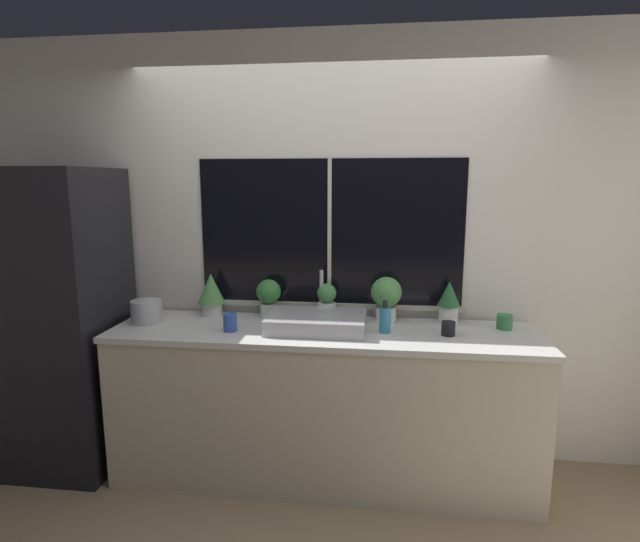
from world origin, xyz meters
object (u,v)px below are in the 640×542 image
Objects in this scene: mug_green at (504,322)px; mug_black at (448,329)px; potted_plant_far_right at (449,301)px; mug_blue at (230,322)px; sink at (317,322)px; potted_plant_left at (269,295)px; kettle at (146,310)px; soap_bottle at (385,319)px; refrigerator at (60,321)px; potted_plant_far_left at (211,292)px; potted_plant_right at (386,296)px; potted_plant_center at (327,301)px.

mug_green reaches higher than mug_black.
potted_plant_far_right is 2.51× the size of mug_blue.
potted_plant_left is at bearing 145.67° from sink.
potted_plant_left reaches higher than kettle.
potted_plant_left is 0.94× the size of potted_plant_far_right.
sink is at bearing -172.44° from mug_green.
mug_blue is at bearing -11.59° from kettle.
mug_blue is (-1.25, -0.07, 0.01)m from mug_black.
mug_blue is (-1.59, -0.24, 0.01)m from mug_green.
soap_bottle is at bearing 5.40° from mug_blue.
potted_plant_far_left is at bearing 16.56° from refrigerator.
mug_blue is (-1.28, -0.33, -0.09)m from potted_plant_far_right.
potted_plant_far_left is at bearing 32.09° from kettle.
potted_plant_far_left reaches higher than mug_blue.
potted_plant_right is 1.50× the size of kettle.
potted_plant_far_left is at bearing 162.09° from sink.
refrigerator is at bearing -170.84° from potted_plant_center.
mug_blue is 0.58m from kettle.
mug_black is (0.72, -0.26, -0.08)m from potted_plant_center.
refrigerator reaches higher than sink.
potted_plant_left is 1.08× the size of potted_plant_center.
potted_plant_right is at bearing 8.33° from kettle.
refrigerator is at bearing -163.44° from potted_plant_far_left.
potted_plant_center is 0.44m from soap_bottle.
mug_blue is at bearing -159.80° from potted_plant_right.
potted_plant_far_right is (0.75, 0.00, 0.02)m from potted_plant_center.
kettle reaches higher than mug_green.
potted_plant_far_left is 1.46× the size of soap_bottle.
potted_plant_far_right is (0.78, 0.23, 0.09)m from sink.
potted_plant_right reaches higher than potted_plant_left.
soap_bottle is at bearing -34.07° from potted_plant_center.
mug_green is 1.61m from mug_blue.
potted_plant_right is 1.49× the size of soap_bottle.
mug_blue is (-0.90, -0.33, -0.11)m from potted_plant_right.
sink reaches higher than kettle.
soap_bottle is at bearing 178.44° from mug_black.
sink is 6.32× the size of mug_green.
potted_plant_far_left is 1.06× the size of potted_plant_far_right.
potted_plant_far_left is 1.12× the size of potted_plant_left.
mug_blue is (0.23, -0.33, -0.10)m from potted_plant_far_left.
potted_plant_left reaches higher than soap_bottle.
refrigerator is at bearing -178.85° from sink.
refrigerator reaches higher than mug_blue.
kettle is at bearing 178.69° from mug_black.
potted_plant_far_left reaches higher than mug_black.
kettle is (-0.72, -0.21, -0.07)m from potted_plant_left.
kettle is (-1.85, -0.21, -0.07)m from potted_plant_far_right.
potted_plant_left is 1.44m from mug_green.
potted_plant_right reaches higher than potted_plant_center.
mug_blue is (-0.15, -0.33, -0.09)m from potted_plant_left.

